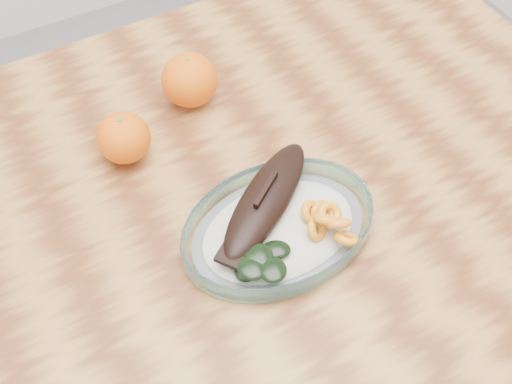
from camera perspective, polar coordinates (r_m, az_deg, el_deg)
dining_table at (r=0.95m, az=-2.97°, el=-3.88°), size 1.20×0.80×0.75m
plated_meal at (r=0.82m, az=1.98°, el=-2.95°), size 0.47×0.47×0.08m
orange_left at (r=0.90m, az=-11.67°, el=4.73°), size 0.07×0.07×0.07m
orange_right at (r=0.96m, az=-5.94°, el=9.88°), size 0.08×0.08×0.08m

